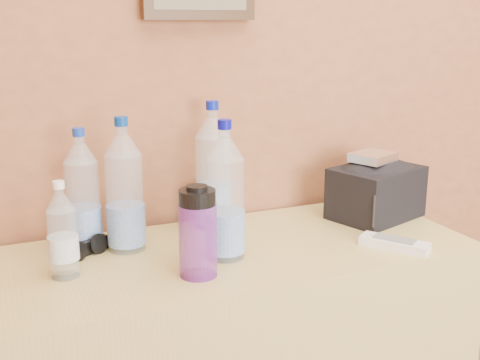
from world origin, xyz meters
name	(u,v)px	position (x,y,z in m)	size (l,w,h in m)	color
pet_large_a	(83,196)	(-0.82, 1.89, 0.86)	(0.08, 0.08, 0.30)	white
pet_large_b	(125,192)	(-0.73, 1.84, 0.88)	(0.09, 0.09, 0.33)	white
pet_large_c	(213,172)	(-0.48, 1.91, 0.88)	(0.09, 0.09, 0.34)	silver
pet_large_d	(225,198)	(-0.53, 1.69, 0.88)	(0.09, 0.09, 0.33)	silver
pet_small	(63,235)	(-0.89, 1.73, 0.83)	(0.06, 0.06, 0.22)	white
nalgene_bottle	(198,232)	(-0.62, 1.62, 0.83)	(0.08, 0.08, 0.20)	purple
sunglasses	(84,249)	(-0.84, 1.83, 0.75)	(0.13, 0.05, 0.03)	black
ac_remote	(394,244)	(-0.13, 1.58, 0.74)	(0.17, 0.05, 0.02)	white
toiletry_bag	(376,189)	(-0.03, 1.80, 0.81)	(0.24, 0.17, 0.17)	black
foil_packet	(373,157)	(-0.04, 1.81, 0.91)	(0.11, 0.09, 0.02)	silver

